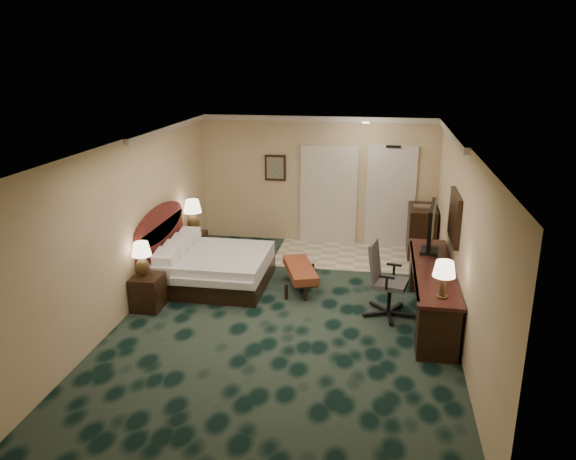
% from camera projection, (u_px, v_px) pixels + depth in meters
% --- Properties ---
extents(floor, '(5.00, 7.50, 0.00)m').
position_uv_depth(floor, '(288.00, 315.00, 8.79)').
color(floor, black).
rests_on(floor, ground).
extents(ceiling, '(5.00, 7.50, 0.00)m').
position_uv_depth(ceiling, '(288.00, 143.00, 7.98)').
color(ceiling, white).
rests_on(ceiling, wall_back).
extents(wall_back, '(5.00, 0.00, 2.70)m').
position_uv_depth(wall_back, '(317.00, 180.00, 11.91)').
color(wall_back, tan).
rests_on(wall_back, ground).
extents(wall_front, '(5.00, 0.00, 2.70)m').
position_uv_depth(wall_front, '(217.00, 363.00, 4.85)').
color(wall_front, tan).
rests_on(wall_front, ground).
extents(wall_left, '(0.00, 7.50, 2.70)m').
position_uv_depth(wall_left, '(131.00, 225.00, 8.78)').
color(wall_left, tan).
rests_on(wall_left, ground).
extents(wall_right, '(0.00, 7.50, 2.70)m').
position_uv_depth(wall_right, '(461.00, 242.00, 7.99)').
color(wall_right, tan).
rests_on(wall_right, ground).
extents(crown_molding, '(5.00, 7.50, 0.10)m').
position_uv_depth(crown_molding, '(288.00, 147.00, 7.99)').
color(crown_molding, silver).
rests_on(crown_molding, wall_back).
extents(tile_patch, '(3.20, 1.70, 0.01)m').
position_uv_depth(tile_patch, '(356.00, 256.00, 11.37)').
color(tile_patch, '#B9AC93').
rests_on(tile_patch, ground).
extents(headboard, '(0.12, 2.00, 1.40)m').
position_uv_depth(headboard, '(162.00, 244.00, 9.90)').
color(headboard, '#431111').
rests_on(headboard, ground).
extents(entry_door, '(1.02, 0.06, 2.18)m').
position_uv_depth(entry_door, '(391.00, 197.00, 11.73)').
color(entry_door, silver).
rests_on(entry_door, ground).
extents(closet_doors, '(1.20, 0.06, 2.10)m').
position_uv_depth(closet_doors, '(329.00, 195.00, 11.93)').
color(closet_doors, beige).
rests_on(closet_doors, ground).
extents(wall_art, '(0.45, 0.06, 0.55)m').
position_uv_depth(wall_art, '(275.00, 168.00, 11.94)').
color(wall_art, '#4C5C52').
rests_on(wall_art, wall_back).
extents(wall_mirror, '(0.05, 0.95, 0.75)m').
position_uv_depth(wall_mirror, '(455.00, 217.00, 8.50)').
color(wall_mirror, white).
rests_on(wall_mirror, wall_right).
extents(bed, '(1.84, 1.70, 0.58)m').
position_uv_depth(bed, '(215.00, 269.00, 9.90)').
color(bed, silver).
rests_on(bed, ground).
extents(nightstand_near, '(0.44, 0.51, 0.55)m').
position_uv_depth(nightstand_near, '(148.00, 292.00, 8.96)').
color(nightstand_near, black).
rests_on(nightstand_near, ground).
extents(nightstand_far, '(0.45, 0.51, 0.56)m').
position_uv_depth(nightstand_far, '(194.00, 246.00, 11.09)').
color(nightstand_far, black).
rests_on(nightstand_far, ground).
extents(lamp_near, '(0.33, 0.33, 0.58)m').
position_uv_depth(lamp_near, '(142.00, 260.00, 8.76)').
color(lamp_near, black).
rests_on(lamp_near, nightstand_near).
extents(lamp_far, '(0.40, 0.40, 0.66)m').
position_uv_depth(lamp_far, '(193.00, 216.00, 10.95)').
color(lamp_far, black).
rests_on(lamp_far, nightstand_far).
extents(bed_bench, '(0.79, 1.28, 0.41)m').
position_uv_depth(bed_bench, '(300.00, 277.00, 9.76)').
color(bed_bench, brown).
rests_on(bed_bench, ground).
extents(desk, '(0.61, 2.82, 0.81)m').
position_uv_depth(desk, '(431.00, 293.00, 8.61)').
color(desk, black).
rests_on(desk, ground).
extents(tv, '(0.22, 1.03, 0.80)m').
position_uv_depth(tv, '(431.00, 229.00, 9.06)').
color(tv, black).
rests_on(tv, desk).
extents(desk_lamp, '(0.37, 0.37, 0.53)m').
position_uv_depth(desk_lamp, '(444.00, 279.00, 7.38)').
color(desk_lamp, black).
rests_on(desk_lamp, desk).
extents(desk_chair, '(0.80, 0.76, 1.16)m').
position_uv_depth(desk_chair, '(390.00, 280.00, 8.64)').
color(desk_chair, '#484848').
rests_on(desk_chair, ground).
extents(minibar, '(0.53, 0.95, 1.00)m').
position_uv_depth(minibar, '(421.00, 231.00, 11.30)').
color(minibar, black).
rests_on(minibar, ground).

